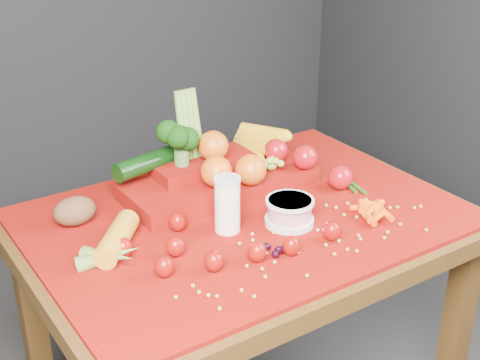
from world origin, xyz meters
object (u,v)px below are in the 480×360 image
produce_mound (223,168)px  milk_glass (227,203)px  table (244,251)px  yogurt_bowl (290,211)px

produce_mound → milk_glass: bearing=-119.9°
milk_glass → produce_mound: bearing=60.1°
table → yogurt_bowl: 0.19m
table → milk_glass: milk_glass is taller
yogurt_bowl → produce_mound: 0.26m
milk_glass → produce_mound: (0.11, 0.20, -0.01)m
milk_glass → yogurt_bowl: milk_glass is taller
yogurt_bowl → produce_mound: bearing=96.5°
milk_glass → yogurt_bowl: bearing=-21.4°
milk_glass → produce_mound: 0.23m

